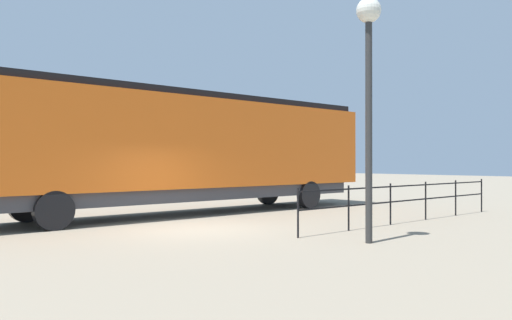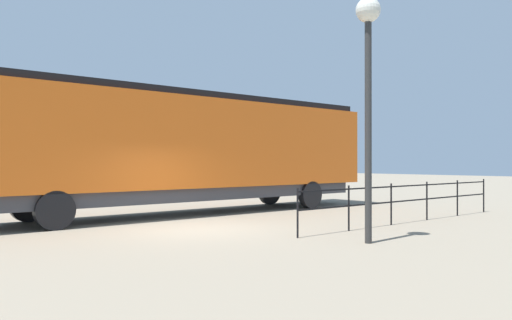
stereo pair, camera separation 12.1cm
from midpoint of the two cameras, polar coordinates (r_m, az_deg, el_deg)
ground_plane at (r=14.18m, az=-6.71°, el=-7.89°), size 120.00×120.00×0.00m
locomotive at (r=18.56m, az=-6.15°, el=1.42°), size 2.80×16.00×4.36m
lamp_post at (r=12.13m, az=12.99°, el=11.19°), size 0.58×0.58×5.72m
platform_fence at (r=16.36m, az=17.37°, el=-4.01°), size 0.05×9.96×1.25m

